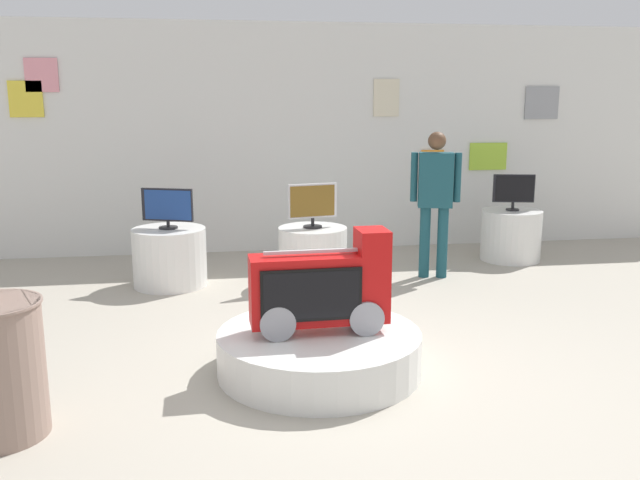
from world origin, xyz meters
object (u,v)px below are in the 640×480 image
Objects in this scene: tv_on_left_rear at (514,190)px; display_pedestal_center_rear at (170,257)px; main_display_pedestal at (319,352)px; display_pedestal_right_rear at (313,256)px; shopper_browsing_near_truck at (435,194)px; tv_on_center_rear at (167,207)px; novelty_firetruck_tv at (322,292)px; display_pedestal_left_rear at (511,235)px; tv_on_right_rear at (313,203)px.

display_pedestal_center_rear is (-4.20, -0.56, -0.58)m from tv_on_left_rear.
main_display_pedestal is 2.03× the size of display_pedestal_right_rear.
display_pedestal_right_rear is 0.45× the size of shopper_browsing_near_truck.
shopper_browsing_near_truck reaches higher than tv_on_center_rear.
novelty_firetruck_tv reaches higher than display_pedestal_right_rear.
novelty_firetruck_tv is 3.05m from shopper_browsing_near_truck.
display_pedestal_center_rear is (-4.20, -0.56, 0.00)m from display_pedestal_left_rear.
display_pedestal_left_rear is 1.35× the size of tv_on_center_rear.
tv_on_left_rear reaches higher than tv_on_center_rear.
tv_on_right_rear is at bearing -164.25° from tv_on_left_rear.
display_pedestal_right_rear is at bearing -164.33° from tv_on_left_rear.
tv_on_center_rear reaches higher than display_pedestal_left_rear.
shopper_browsing_near_truck is (2.95, -0.11, 0.65)m from display_pedestal_center_rear.
tv_on_left_rear is 0.92× the size of tv_on_center_rear.
display_pedestal_center_rear is 1.67m from tv_on_right_rear.
tv_on_left_rear is at bearing 15.67° from display_pedestal_right_rear.
display_pedestal_right_rear is 1.55m from shopper_browsing_near_truck.
display_pedestal_center_rear reaches higher than main_display_pedestal.
main_display_pedestal is 4.40m from tv_on_left_rear.
tv_on_center_rear is at bearing 173.39° from display_pedestal_right_rear.
display_pedestal_left_rear is 1.55m from shopper_browsing_near_truck.
main_display_pedestal is 2.56m from tv_on_right_rear.
main_display_pedestal is 2.98m from tv_on_center_rear.
tv_on_center_rear reaches higher than display_pedestal_right_rear.
display_pedestal_left_rear is at bearing 102.72° from tv_on_left_rear.
novelty_firetruck_tv is 2.03× the size of tv_on_left_rear.
tv_on_right_rear reaches higher than main_display_pedestal.
shopper_browsing_near_truck is at bearing 55.84° from main_display_pedestal.
tv_on_left_rear reaches higher than display_pedestal_center_rear.
main_display_pedestal is at bearing -64.52° from tv_on_center_rear.
display_pedestal_right_rear is at bearing 83.33° from novelty_firetruck_tv.
tv_on_center_rear is at bearing 115.75° from novelty_firetruck_tv.
display_pedestal_right_rear is (-2.64, -0.75, 0.00)m from display_pedestal_left_rear.
shopper_browsing_near_truck is (1.40, 0.08, 0.65)m from display_pedestal_right_rear.
tv_on_right_rear is (-2.64, -0.75, 0.59)m from display_pedestal_left_rear.
novelty_firetruck_tv is (0.02, -0.01, 0.47)m from main_display_pedestal.
tv_on_center_rear is (-4.19, -0.57, 0.56)m from display_pedestal_left_rear.
display_pedestal_center_rear is at bearing -172.42° from tv_on_left_rear.
novelty_firetruck_tv is 1.86× the size of tv_on_center_rear.
tv_on_right_rear is 0.33× the size of shopper_browsing_near_truck.
display_pedestal_center_rear is at bearing 115.47° from main_display_pedestal.
display_pedestal_center_rear is (-1.25, 2.62, 0.16)m from main_display_pedestal.
shopper_browsing_near_truck is (-1.24, -0.66, 0.07)m from tv_on_left_rear.
display_pedestal_center_rear is 0.48× the size of shopper_browsing_near_truck.
tv_on_center_rear is at bearing 178.04° from shopper_browsing_near_truck.
main_display_pedestal is 2.81× the size of tv_on_right_rear.
main_display_pedestal is 2.77× the size of tv_on_center_rear.
display_pedestal_left_rear and display_pedestal_right_rear have the same top height.
shopper_browsing_near_truck is at bearing -2.04° from display_pedestal_center_rear.
tv_on_right_rear reaches higher than tv_on_center_rear.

